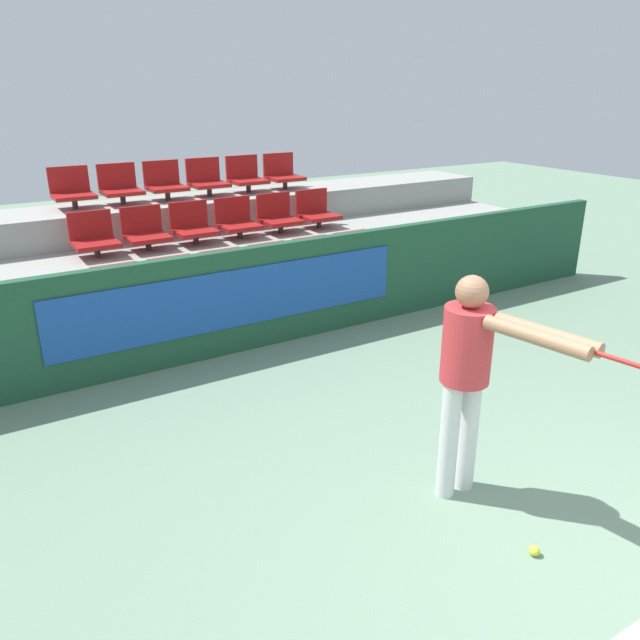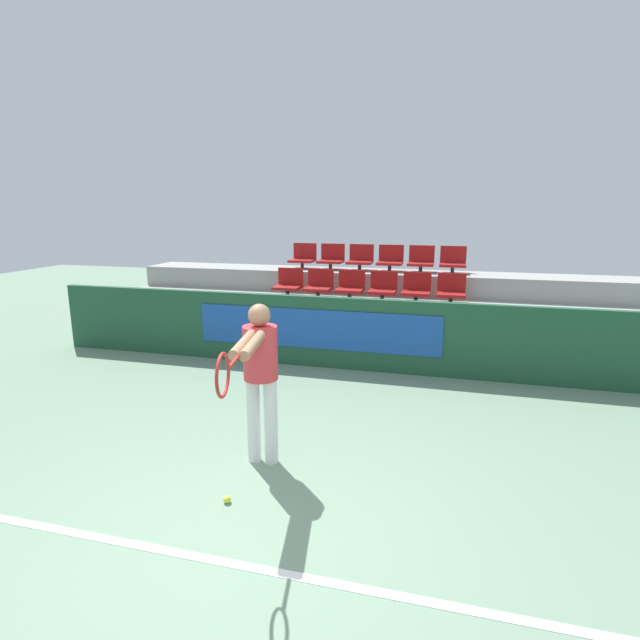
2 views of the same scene
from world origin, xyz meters
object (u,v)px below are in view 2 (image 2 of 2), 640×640
object	(u,v)px
stadium_chair_4	(411,323)
stadium_chair_8	(350,286)
stadium_chair_14	(360,259)
stadium_chair_9	(383,287)
stadium_chair_13	(331,258)
stadium_chair_3	(374,321)
stadium_chair_12	(303,257)
stadium_chair_10	(416,289)
stadium_chair_0	(271,315)
tennis_ball	(227,499)
stadium_chair_17	(453,261)
stadium_chair_11	(451,290)
stadium_chair_6	(289,284)
stadium_chair_1	(304,317)
stadium_chair_5	(449,325)
stadium_chair_7	(319,285)
stadium_chair_2	(338,319)
stadium_chair_15	(390,260)
stadium_chair_16	(421,261)
tennis_player	(259,368)

from	to	relation	value
stadium_chair_4	stadium_chair_8	xyz separation A→B (m)	(-1.21, 0.98, 0.41)
stadium_chair_14	stadium_chair_9	bearing A→B (deg)	-58.36
stadium_chair_4	stadium_chair_13	xyz separation A→B (m)	(-1.82, 1.96, 0.82)
stadium_chair_3	stadium_chair_12	size ratio (longest dim) A/B	1.00
stadium_chair_10	stadium_chair_0	bearing A→B (deg)	-157.92
tennis_ball	stadium_chair_17	bearing A→B (deg)	74.91
stadium_chair_3	stadium_chair_12	bearing A→B (deg)	132.75
stadium_chair_11	stadium_chair_6	bearing A→B (deg)	180.00
stadium_chair_1	stadium_chair_10	xyz separation A→B (m)	(1.82, 0.98, 0.41)
stadium_chair_5	stadium_chair_7	distance (m)	2.64
stadium_chair_7	stadium_chair_2	bearing A→B (deg)	-58.36
stadium_chair_4	stadium_chair_13	bearing A→B (deg)	132.75
stadium_chair_9	stadium_chair_13	size ratio (longest dim) A/B	1.00
stadium_chair_13	stadium_chair_2	bearing A→B (deg)	-72.87
stadium_chair_0	stadium_chair_4	xyz separation A→B (m)	(2.42, 0.00, 0.00)
tennis_ball	stadium_chair_4	bearing A→B (deg)	75.80
stadium_chair_4	stadium_chair_3	bearing A→B (deg)	180.00
stadium_chair_0	stadium_chair_11	size ratio (longest dim) A/B	1.00
stadium_chair_4	stadium_chair_17	xyz separation A→B (m)	(0.61, 1.96, 0.82)
stadium_chair_5	stadium_chair_15	distance (m)	2.45
stadium_chair_1	stadium_chair_5	size ratio (longest dim) A/B	1.00
stadium_chair_2	stadium_chair_16	bearing A→B (deg)	58.36
stadium_chair_1	stadium_chair_3	size ratio (longest dim) A/B	1.00
stadium_chair_9	tennis_player	size ratio (longest dim) A/B	0.32
stadium_chair_14	stadium_chair_16	bearing A→B (deg)	0.00
stadium_chair_0	stadium_chair_8	distance (m)	1.61
stadium_chair_5	stadium_chair_8	bearing A→B (deg)	151.59
stadium_chair_10	stadium_chair_1	bearing A→B (deg)	-151.59
stadium_chair_7	tennis_ball	xyz separation A→B (m)	(0.67, -5.52, -1.00)
stadium_chair_3	stadium_chair_15	bearing A→B (deg)	90.00
stadium_chair_6	stadium_chair_10	bearing A→B (deg)	0.00
stadium_chair_13	stadium_chair_14	xyz separation A→B (m)	(0.61, 0.00, 0.00)
tennis_player	stadium_chair_4	bearing A→B (deg)	63.87
stadium_chair_13	stadium_chair_14	bearing A→B (deg)	0.00
stadium_chair_5	stadium_chair_12	xyz separation A→B (m)	(-3.03, 1.96, 0.82)
stadium_chair_1	stadium_chair_15	xyz separation A→B (m)	(1.21, 1.96, 0.82)
stadium_chair_12	stadium_chair_14	bearing A→B (deg)	0.00
stadium_chair_3	stadium_chair_5	size ratio (longest dim) A/B	1.00
stadium_chair_9	stadium_chair_13	distance (m)	1.61
stadium_chair_1	stadium_chair_17	size ratio (longest dim) A/B	1.00
stadium_chair_5	stadium_chair_16	bearing A→B (deg)	107.13
stadium_chair_15	stadium_chair_6	bearing A→B (deg)	-151.59
tennis_player	stadium_chair_14	bearing A→B (deg)	80.84
stadium_chair_11	stadium_chair_15	size ratio (longest dim) A/B	1.00
stadium_chair_7	stadium_chair_13	distance (m)	1.06
stadium_chair_10	stadium_chair_4	bearing A→B (deg)	-90.00
stadium_chair_2	stadium_chair_10	xyz separation A→B (m)	(1.21, 0.98, 0.41)
stadium_chair_13	tennis_ball	distance (m)	6.69
stadium_chair_15	stadium_chair_16	distance (m)	0.61
stadium_chair_8	stadium_chair_15	size ratio (longest dim) A/B	1.00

